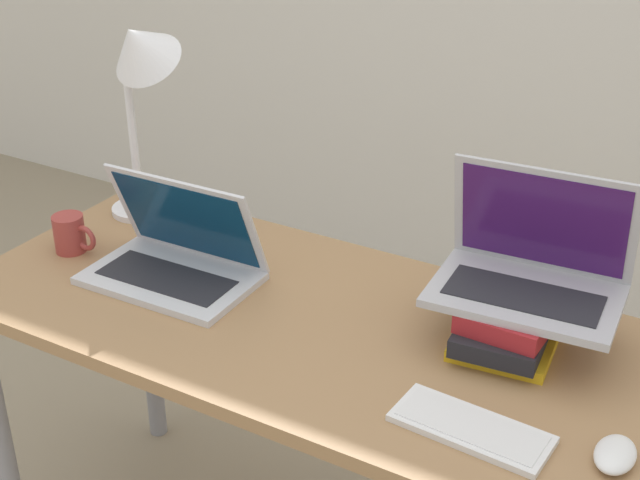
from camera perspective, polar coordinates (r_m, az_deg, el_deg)
name	(u,v)px	position (r m, az deg, el deg)	size (l,w,h in m)	color
desk	(342,363)	(1.81, 1.42, -7.87)	(1.63, 0.65, 0.76)	#9E754C
laptop_left	(176,258)	(1.93, -9.22, -1.16)	(0.36, 0.23, 0.23)	silver
book_stack	(511,321)	(1.73, 12.11, -5.06)	(0.20, 0.28, 0.10)	gold
laptop_on_books	(531,270)	(1.71, 13.35, -1.88)	(0.36, 0.25, 0.24)	#B2B2B7
wireless_keyboard	(471,428)	(1.52, 9.65, -11.79)	(0.27, 0.12, 0.01)	white
mouse	(615,454)	(1.51, 18.37, -12.90)	(0.06, 0.10, 0.03)	white
mug	(71,234)	(2.09, -15.66, 0.38)	(0.11, 0.07, 0.09)	#9E3833
desk_lamp	(138,68)	(2.07, -11.54, 10.74)	(0.23, 0.20, 0.53)	white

